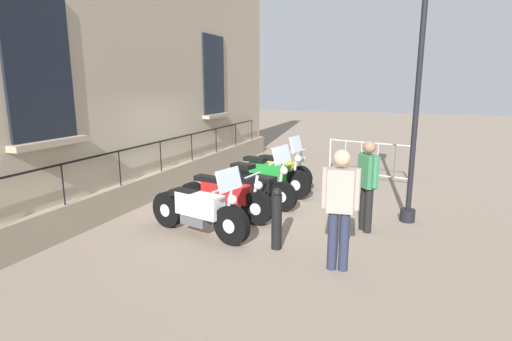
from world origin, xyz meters
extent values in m
plane|color=gray|center=(0.00, 0.00, 0.00)|extent=(60.00, 60.00, 0.00)
cube|color=tan|center=(-2.40, 0.00, 4.29)|extent=(0.60, 13.64, 8.58)
cube|color=gray|center=(-2.02, 0.00, 0.30)|extent=(0.20, 13.64, 0.59)
cube|color=black|center=(-2.08, 3.00, 2.84)|extent=(0.06, 1.24, 2.24)
cube|color=gray|center=(-2.00, 3.00, 1.67)|extent=(0.24, 1.44, 0.10)
cube|color=black|center=(-2.08, -3.00, 2.84)|extent=(0.06, 1.24, 2.24)
cube|color=gray|center=(-2.00, -3.00, 1.67)|extent=(0.24, 1.44, 0.10)
cube|color=black|center=(-1.98, 0.00, 1.30)|extent=(0.03, 11.46, 0.03)
cylinder|color=black|center=(-1.98, -2.86, 0.95)|extent=(0.02, 0.02, 0.70)
cylinder|color=black|center=(-1.98, -1.43, 0.95)|extent=(0.02, 0.02, 0.70)
cylinder|color=black|center=(-1.98, 0.00, 0.95)|extent=(0.02, 0.02, 0.70)
cylinder|color=black|center=(-1.98, 1.43, 0.95)|extent=(0.02, 0.02, 0.70)
cylinder|color=black|center=(-1.98, 2.86, 0.95)|extent=(0.02, 0.02, 0.70)
cylinder|color=black|center=(-1.98, 4.30, 0.95)|extent=(0.02, 0.02, 0.70)
cylinder|color=black|center=(-1.98, 5.73, 0.95)|extent=(0.02, 0.02, 0.70)
cylinder|color=black|center=(0.77, -2.10, 0.33)|extent=(0.68, 0.30, 0.67)
cylinder|color=silver|center=(0.77, -2.10, 0.33)|extent=(0.27, 0.22, 0.23)
cylinder|color=black|center=(-0.68, -1.75, 0.33)|extent=(0.68, 0.30, 0.67)
cylinder|color=silver|center=(-0.68, -1.75, 0.33)|extent=(0.27, 0.22, 0.23)
cube|color=silver|center=(0.10, -1.94, 0.57)|extent=(0.94, 0.51, 0.39)
cube|color=#4C4C51|center=(0.00, -1.91, 0.30)|extent=(0.58, 0.37, 0.23)
cube|color=black|center=(-0.26, -1.85, 0.72)|extent=(0.55, 0.39, 0.10)
cylinder|color=silver|center=(0.72, -2.09, 0.64)|extent=(0.17, 0.10, 0.63)
cylinder|color=silver|center=(0.68, -2.08, 0.95)|extent=(0.19, 0.67, 0.04)
sphere|color=white|center=(0.79, -2.10, 0.77)|extent=(0.16, 0.16, 0.16)
cylinder|color=silver|center=(-0.13, -1.71, 0.18)|extent=(0.80, 0.26, 0.08)
cube|color=silver|center=(0.73, -2.09, 1.10)|extent=(0.25, 0.57, 0.36)
cylinder|color=black|center=(0.82, -1.04, 0.32)|extent=(0.65, 0.24, 0.64)
cylinder|color=silver|center=(0.82, -1.04, 0.32)|extent=(0.25, 0.20, 0.22)
cylinder|color=black|center=(-0.67, -0.84, 0.32)|extent=(0.65, 0.24, 0.64)
cylinder|color=silver|center=(-0.67, -0.84, 0.32)|extent=(0.25, 0.20, 0.22)
cube|color=red|center=(0.13, -0.95, 0.54)|extent=(1.04, 0.39, 0.36)
cube|color=#4C4C51|center=(0.03, -0.93, 0.29)|extent=(0.63, 0.28, 0.22)
cube|color=black|center=(-0.28, -0.89, 0.76)|extent=(0.59, 0.30, 0.10)
cylinder|color=silver|center=(0.77, -1.04, 0.63)|extent=(0.17, 0.08, 0.63)
cylinder|color=silver|center=(0.72, -1.03, 0.94)|extent=(0.11, 0.56, 0.04)
sphere|color=white|center=(0.84, -1.04, 0.76)|extent=(0.16, 0.16, 0.16)
cylinder|color=silver|center=(-0.16, -0.77, 0.18)|extent=(0.92, 0.20, 0.08)
cylinder|color=black|center=(1.02, -0.10, 0.32)|extent=(0.64, 0.24, 0.64)
cylinder|color=silver|center=(1.02, -0.10, 0.32)|extent=(0.24, 0.17, 0.22)
cylinder|color=black|center=(-0.36, 0.21, 0.32)|extent=(0.64, 0.24, 0.64)
cylinder|color=silver|center=(-0.36, 0.21, 0.32)|extent=(0.24, 0.17, 0.22)
cube|color=black|center=(0.38, 0.05, 0.52)|extent=(0.91, 0.51, 0.32)
cube|color=#4C4C51|center=(0.28, 0.07, 0.29)|extent=(0.56, 0.37, 0.22)
cube|color=black|center=(0.04, 0.12, 0.85)|extent=(0.53, 0.40, 0.10)
cylinder|color=silver|center=(0.98, -0.09, 0.68)|extent=(0.17, 0.09, 0.74)
cylinder|color=silver|center=(0.93, -0.08, 1.05)|extent=(0.19, 0.73, 0.04)
sphere|color=white|center=(1.04, -0.10, 0.87)|extent=(0.16, 0.16, 0.16)
cylinder|color=silver|center=(0.16, 0.28, 0.18)|extent=(0.77, 0.24, 0.08)
cube|color=silver|center=(0.99, -0.09, 1.20)|extent=(0.25, 0.61, 0.36)
cylinder|color=black|center=(1.05, 0.90, 0.34)|extent=(0.69, 0.23, 0.67)
cylinder|color=silver|center=(1.05, 0.90, 0.34)|extent=(0.26, 0.18, 0.24)
cylinder|color=black|center=(-0.45, 1.14, 0.34)|extent=(0.69, 0.23, 0.67)
cylinder|color=silver|center=(-0.45, 1.14, 0.34)|extent=(0.26, 0.18, 0.24)
cube|color=#1E842D|center=(0.35, 1.01, 0.57)|extent=(1.02, 0.42, 0.38)
cube|color=#4C4C51|center=(0.25, 1.02, 0.30)|extent=(0.62, 0.31, 0.24)
cube|color=black|center=(-0.04, 1.07, 0.83)|extent=(0.58, 0.33, 0.10)
cylinder|color=silver|center=(1.00, 0.90, 0.73)|extent=(0.17, 0.08, 0.79)
cylinder|color=silver|center=(0.95, 0.91, 1.12)|extent=(0.13, 0.59, 0.04)
sphere|color=white|center=(1.07, 0.89, 0.94)|extent=(0.16, 0.16, 0.16)
cylinder|color=silver|center=(0.08, 1.20, 0.19)|extent=(0.89, 0.22, 0.08)
cube|color=silver|center=(1.01, 0.90, 1.27)|extent=(0.20, 0.49, 0.36)
cylinder|color=black|center=(0.93, 1.71, 0.31)|extent=(0.62, 0.29, 0.61)
cylinder|color=silver|center=(0.93, 1.71, 0.31)|extent=(0.24, 0.19, 0.21)
cylinder|color=black|center=(-0.43, 2.15, 0.31)|extent=(0.62, 0.29, 0.61)
cylinder|color=silver|center=(-0.43, 2.15, 0.31)|extent=(0.24, 0.19, 0.21)
cube|color=gold|center=(0.30, 1.92, 0.50)|extent=(0.88, 0.52, 0.30)
cube|color=#4C4C51|center=(0.20, 1.95, 0.28)|extent=(0.55, 0.37, 0.21)
cube|color=black|center=(-0.03, 2.02, 0.70)|extent=(0.52, 0.38, 0.10)
cylinder|color=silver|center=(0.88, 1.73, 0.64)|extent=(0.17, 0.11, 0.68)
cylinder|color=silver|center=(0.83, 1.74, 0.98)|extent=(0.23, 0.60, 0.04)
sphere|color=white|center=(0.95, 1.70, 0.80)|extent=(0.16, 0.16, 0.16)
cylinder|color=silver|center=(0.10, 2.14, 0.17)|extent=(0.74, 0.31, 0.08)
cylinder|color=black|center=(3.47, 0.17, 0.12)|extent=(0.28, 0.28, 0.24)
cylinder|color=black|center=(3.47, 0.17, 2.31)|extent=(0.10, 0.10, 4.61)
cylinder|color=#B7B7BF|center=(1.25, 3.74, 0.53)|extent=(0.05, 0.05, 1.05)
cylinder|color=#B7B7BF|center=(3.50, 3.24, 0.53)|extent=(0.05, 0.05, 1.05)
cylinder|color=#B7B7BF|center=(2.38, 3.49, 1.02)|extent=(2.26, 0.54, 0.04)
cylinder|color=#B7B7BF|center=(2.38, 3.49, 0.15)|extent=(2.26, 0.54, 0.04)
cylinder|color=#B7B7BF|center=(1.70, 3.64, 0.60)|extent=(0.02, 0.02, 0.87)
cylinder|color=#B7B7BF|center=(2.15, 3.54, 0.60)|extent=(0.02, 0.02, 0.87)
cylinder|color=#B7B7BF|center=(2.60, 3.44, 0.60)|extent=(0.02, 0.02, 0.87)
cylinder|color=#B7B7BF|center=(3.05, 3.34, 0.60)|extent=(0.02, 0.02, 0.87)
cylinder|color=black|center=(1.52, -2.00, 0.45)|extent=(0.17, 0.17, 0.90)
sphere|color=black|center=(1.52, -2.00, 0.94)|extent=(0.15, 0.15, 0.15)
cylinder|color=black|center=(2.81, -0.72, 0.41)|extent=(0.14, 0.14, 0.82)
cylinder|color=black|center=(2.72, -0.59, 0.41)|extent=(0.14, 0.14, 0.82)
cube|color=#337247|center=(2.76, -0.66, 1.10)|extent=(0.39, 0.42, 0.58)
sphere|color=#8C664C|center=(2.76, -0.66, 1.53)|extent=(0.22, 0.22, 0.22)
cylinder|color=#337247|center=(2.90, -0.83, 1.13)|extent=(0.09, 0.09, 0.55)
cylinder|color=#337247|center=(2.63, -0.48, 1.13)|extent=(0.09, 0.09, 0.55)
cylinder|color=#23283D|center=(2.65, -2.39, 0.43)|extent=(0.14, 0.14, 0.87)
cylinder|color=#23283D|center=(2.49, -2.41, 0.43)|extent=(0.14, 0.14, 0.87)
cube|color=gray|center=(2.57, -2.40, 1.17)|extent=(0.38, 0.26, 0.61)
sphere|color=tan|center=(2.57, -2.40, 1.63)|extent=(0.23, 0.23, 0.23)
cylinder|color=gray|center=(2.79, -2.38, 1.20)|extent=(0.09, 0.09, 0.58)
cylinder|color=gray|center=(2.36, -2.43, 1.20)|extent=(0.09, 0.09, 0.58)
camera|label=1|loc=(3.45, -7.90, 2.63)|focal=28.63mm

